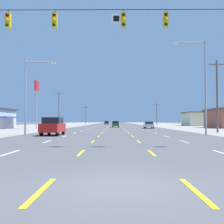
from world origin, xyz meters
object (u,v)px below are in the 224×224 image
suv_far_left_nearest (53,126)px  sedan_far_right_near (149,125)px  hatchback_center_turn_mid (116,124)px  hatchback_inner_left_midfar (107,123)px  pole_sign_left_row_1 (37,92)px  streetlight_right_row_0 (203,81)px  streetlight_left_row_0 (29,91)px

suv_far_left_nearest → sedan_far_right_near: (14.03, 28.40, -0.27)m
sedan_far_right_near → hatchback_center_turn_mid: size_ratio=1.15×
sedan_far_right_near → hatchback_inner_left_midfar: 59.69m
sedan_far_right_near → pole_sign_left_row_1: pole_sign_left_row_1 is taller
hatchback_center_turn_mid → streetlight_right_row_0: bearing=-75.7°
hatchback_center_turn_mid → streetlight_right_row_0: 39.61m
sedan_far_right_near → streetlight_left_row_0: (-16.93, -27.81, 4.17)m
pole_sign_left_row_1 → streetlight_left_row_0: (6.43, -26.03, -2.75)m
hatchback_center_turn_mid → streetlight_right_row_0: streetlight_right_row_0 is taller
sedan_far_right_near → streetlight_left_row_0: streetlight_left_row_0 is taller
hatchback_inner_left_midfar → pole_sign_left_row_1: size_ratio=0.39×
hatchback_inner_left_midfar → streetlight_left_row_0: streetlight_left_row_0 is taller
suv_far_left_nearest → hatchback_inner_left_midfar: bearing=87.7°
streetlight_left_row_0 → streetlight_right_row_0: 19.65m
hatchback_center_turn_mid → hatchback_inner_left_midfar: size_ratio=1.00×
hatchback_inner_left_midfar → streetlight_right_row_0: streetlight_right_row_0 is taller
pole_sign_left_row_1 → suv_far_left_nearest: bearing=-70.7°
hatchback_inner_left_midfar → suv_far_left_nearest: bearing=-92.3°
suv_far_left_nearest → sedan_far_right_near: suv_far_left_nearest is taller
hatchback_inner_left_midfar → pole_sign_left_row_1: pole_sign_left_row_1 is taller
sedan_far_right_near → hatchback_center_turn_mid: (-7.00, 10.23, 0.03)m
suv_far_left_nearest → hatchback_center_turn_mid: size_ratio=1.26×
hatchback_center_turn_mid → streetlight_right_row_0: (9.68, -38.04, 5.31)m
streetlight_left_row_0 → suv_far_left_nearest: bearing=-11.5°
suv_far_left_nearest → hatchback_inner_left_midfar: size_ratio=1.26×
hatchback_inner_left_midfar → streetlight_left_row_0: size_ratio=0.46×
pole_sign_left_row_1 → streetlight_right_row_0: bearing=-45.0°
streetlight_right_row_0 → suv_far_left_nearest: bearing=-178.0°
hatchback_center_turn_mid → pole_sign_left_row_1: pole_sign_left_row_1 is taller
suv_far_left_nearest → sedan_far_right_near: 31.68m
suv_far_left_nearest → hatchback_center_turn_mid: (7.03, 38.63, -0.24)m
sedan_far_right_near → pole_sign_left_row_1: (-23.36, -1.78, 6.91)m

